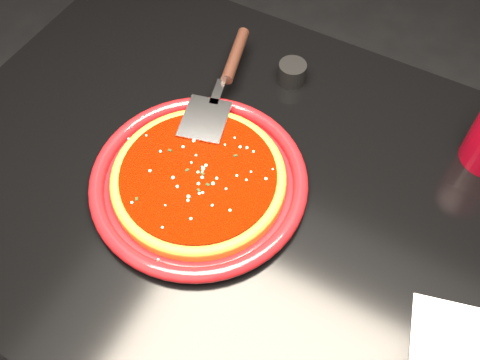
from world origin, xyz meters
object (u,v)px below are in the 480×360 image
Objects in this scene: pizza_server at (222,84)px; ramekin at (292,73)px; plate at (199,181)px; table at (265,289)px.

ramekin is (0.09, 0.11, -0.02)m from pizza_server.
plate is at bearing -95.85° from ramekin.
plate is at bearing -86.99° from pizza_server.
table is at bearing -54.09° from pizza_server.
pizza_server is 6.15× the size of ramekin.
ramekin reaches higher than plate.
pizza_server reaches higher than ramekin.
table is 3.76× the size of pizza_server.
pizza_server is at bearing 107.88° from plate.
pizza_server is at bearing 140.78° from table.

